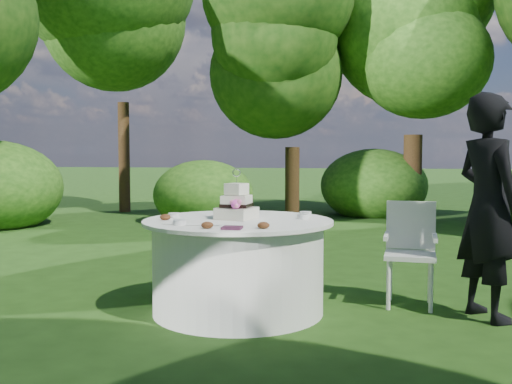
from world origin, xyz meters
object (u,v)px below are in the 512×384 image
at_px(guest, 488,207).
at_px(cake, 237,205).
at_px(table, 238,266).
at_px(chair, 410,245).
at_px(napkins, 232,228).

height_order(guest, cake, guest).
relative_size(table, chair, 1.75).
xyz_separation_m(guest, table, (-1.99, -0.13, -0.51)).
height_order(napkins, table, napkins).
relative_size(guest, chair, 2.01).
distance_m(napkins, cake, 0.63).
relative_size(napkins, table, 0.09).
bearing_deg(guest, table, 67.15).
distance_m(guest, chair, 0.76).
xyz_separation_m(napkins, cake, (-0.09, 0.62, 0.10)).
bearing_deg(chair, napkins, -141.88).
bearing_deg(guest, chair, 30.41).
bearing_deg(napkins, chair, 38.12).
relative_size(guest, table, 1.15).
xyz_separation_m(guest, cake, (-2.01, -0.09, -0.01)).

